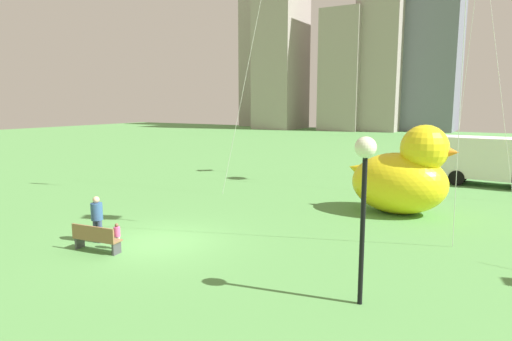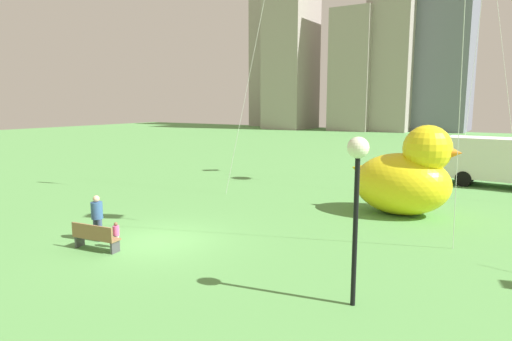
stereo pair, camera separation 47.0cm
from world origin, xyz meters
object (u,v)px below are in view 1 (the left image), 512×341
park_bench (96,238)px  box_truck (487,161)px  person_adult (97,217)px  lamppost (365,172)px  person_child (117,235)px  giant_inflatable_duck (403,176)px

park_bench → box_truck: 22.49m
person_adult → box_truck: 22.20m
lamppost → box_truck: 19.39m
person_child → giant_inflatable_duck: size_ratio=0.19×
person_adult → giant_inflatable_duck: giant_inflatable_duck is taller
person_adult → lamppost: bearing=-0.3°
person_child → park_bench: bearing=-127.9°
park_bench → person_adult: size_ratio=1.08×
park_bench → giant_inflatable_duck: bearing=53.8°
giant_inflatable_duck → park_bench: bearing=-126.2°
person_child → box_truck: 21.82m
park_bench → lamppost: size_ratio=0.43×
lamppost → park_bench: bearing=-175.5°
person_child → giant_inflatable_duck: giant_inflatable_duck is taller
person_adult → giant_inflatable_duck: 12.77m
box_truck → lamppost: bearing=-95.1°
person_child → person_adult: bearing=170.7°
giant_inflatable_duck → box_truck: (2.84, 9.54, -0.25)m
park_bench → box_truck: bearing=62.4°
person_adult → box_truck: box_truck is taller
lamppost → person_child: bearing=-179.0°
lamppost → box_truck: (1.72, 19.23, -1.85)m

